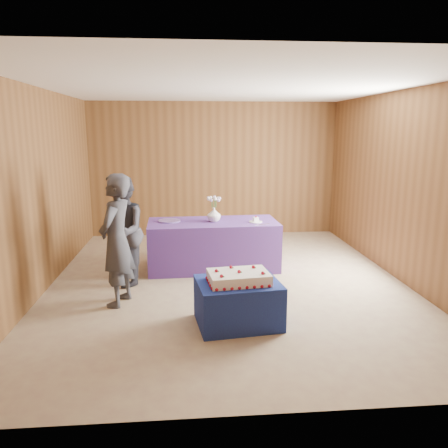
{
  "coord_description": "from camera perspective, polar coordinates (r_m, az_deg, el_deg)",
  "views": [
    {
      "loc": [
        -0.57,
        -5.93,
        2.14
      ],
      "look_at": [
        -0.04,
        0.1,
        0.83
      ],
      "focal_mm": 35.0,
      "sensor_mm": 36.0,
      "label": 1
    }
  ],
  "objects": [
    {
      "name": "sheet_cake",
      "position": [
        4.82,
        1.92,
        -6.97
      ],
      "size": [
        0.73,
        0.54,
        0.16
      ],
      "rotation": [
        0.0,
        0.0,
        0.11
      ],
      "color": "silver",
      "rests_on": "cake_table"
    },
    {
      "name": "serving_table",
      "position": [
        6.87,
        -1.45,
        -2.73
      ],
      "size": [
        2.03,
        0.97,
        0.75
      ],
      "primitive_type": "cube",
      "rotation": [
        0.0,
        0.0,
        0.03
      ],
      "color": "#483085",
      "rests_on": "ground"
    },
    {
      "name": "knife",
      "position": [
        6.58,
        5.03,
        -0.07
      ],
      "size": [
        0.25,
        0.12,
        0.0
      ],
      "primitive_type": "cube",
      "rotation": [
        0.0,
        0.0,
        0.41
      ],
      "color": "silver",
      "rests_on": "serving_table"
    },
    {
      "name": "guest_right",
      "position": [
        6.19,
        -13.12,
        -0.99
      ],
      "size": [
        0.67,
        0.81,
        1.53
      ],
      "primitive_type": "imported",
      "rotation": [
        0.0,
        0.0,
        -1.45
      ],
      "color": "#31313B",
      "rests_on": "ground"
    },
    {
      "name": "room_shell",
      "position": [
        5.97,
        0.49,
        8.93
      ],
      "size": [
        5.04,
        6.04,
        2.72
      ],
      "color": "brown",
      "rests_on": "ground"
    },
    {
      "name": "vase",
      "position": [
        6.76,
        -1.33,
        1.24
      ],
      "size": [
        0.25,
        0.25,
        0.22
      ],
      "primitive_type": "imported",
      "rotation": [
        0.0,
        0.0,
        -0.19
      ],
      "color": "silver",
      "rests_on": "serving_table"
    },
    {
      "name": "flower_spray",
      "position": [
        6.71,
        -1.34,
        3.38
      ],
      "size": [
        0.22,
        0.22,
        0.17
      ],
      "color": "#29672D",
      "rests_on": "vase"
    },
    {
      "name": "plate",
      "position": [
        6.74,
        4.15,
        0.29
      ],
      "size": [
        0.22,
        0.22,
        0.01
      ],
      "primitive_type": "cylinder",
      "rotation": [
        0.0,
        0.0,
        0.12
      ],
      "color": "white",
      "rests_on": "serving_table"
    },
    {
      "name": "cake_slice",
      "position": [
        6.73,
        4.16,
        0.63
      ],
      "size": [
        0.09,
        0.09,
        0.09
      ],
      "rotation": [
        0.0,
        0.0,
        0.27
      ],
      "color": "silver",
      "rests_on": "plate"
    },
    {
      "name": "guest_left",
      "position": [
        5.5,
        -13.86,
        -2.1
      ],
      "size": [
        0.54,
        0.68,
        1.64
      ],
      "primitive_type": "imported",
      "rotation": [
        0.0,
        0.0,
        -1.84
      ],
      "color": "#363740",
      "rests_on": "ground"
    },
    {
      "name": "platter",
      "position": [
        6.83,
        -7.17,
        0.41
      ],
      "size": [
        0.46,
        0.46,
        0.02
      ],
      "primitive_type": "cylinder",
      "rotation": [
        0.0,
        0.0,
        0.43
      ],
      "color": "#6B51A2",
      "rests_on": "serving_table"
    },
    {
      "name": "cake_table",
      "position": [
        4.96,
        1.85,
        -10.24
      ],
      "size": [
        0.98,
        0.81,
        0.5
      ],
      "primitive_type": "cube",
      "rotation": [
        0.0,
        0.0,
        0.13
      ],
      "color": "navy",
      "rests_on": "ground"
    },
    {
      "name": "ground",
      "position": [
        6.33,
        0.46,
        -7.59
      ],
      "size": [
        6.0,
        6.0,
        0.0
      ],
      "primitive_type": "plane",
      "color": "tan",
      "rests_on": "ground"
    }
  ]
}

